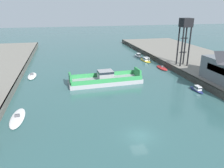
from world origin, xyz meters
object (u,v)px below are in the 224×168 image
(moored_boat_mid_right, at_px, (162,68))
(moored_boat_far_right, at_px, (18,118))
(moored_boat_near_right, at_px, (138,55))
(moored_boat_mid_left, at_px, (146,60))
(moored_boat_near_left, at_px, (32,76))
(moored_boat_far_left, at_px, (197,89))
(crane_tower, at_px, (185,29))
(chain_ferry, at_px, (105,79))

(moored_boat_mid_right, xyz_separation_m, moored_boat_far_right, (-39.65, -25.09, -0.03))
(moored_boat_near_right, distance_m, moored_boat_mid_left, 8.11)
(moored_boat_near_left, bearing_deg, moored_boat_far_left, -27.42)
(moored_boat_mid_right, relative_size, crane_tower, 0.45)
(moored_boat_near_left, relative_size, crane_tower, 0.49)
(moored_boat_mid_left, height_order, moored_boat_far_right, moored_boat_mid_left)
(moored_boat_near_left, bearing_deg, crane_tower, -4.51)
(moored_boat_mid_right, height_order, moored_boat_far_left, moored_boat_far_left)
(crane_tower, bearing_deg, moored_boat_mid_right, 148.25)
(chain_ferry, distance_m, moored_boat_near_left, 21.84)
(moored_boat_mid_left, xyz_separation_m, moored_boat_mid_right, (1.18, -11.19, -0.29))
(moored_boat_near_right, relative_size, moored_boat_far_left, 1.16)
(moored_boat_near_right, bearing_deg, moored_boat_mid_left, -89.72)
(chain_ferry, bearing_deg, crane_tower, 14.66)
(crane_tower, bearing_deg, moored_boat_far_left, -107.81)
(moored_boat_near_right, relative_size, moored_boat_mid_left, 0.78)
(moored_boat_near_right, xyz_separation_m, moored_boat_far_right, (-38.43, -44.39, -0.24))
(moored_boat_far_right, bearing_deg, moored_boat_mid_right, 32.32)
(moored_boat_near_right, relative_size, moored_boat_far_right, 0.75)
(chain_ferry, xyz_separation_m, moored_boat_near_left, (-19.28, 10.23, -0.78))
(moored_boat_mid_left, relative_size, moored_boat_far_right, 0.96)
(moored_boat_far_right, height_order, crane_tower, crane_tower)
(crane_tower, bearing_deg, moored_boat_mid_left, 113.41)
(moored_boat_far_left, relative_size, moored_boat_far_right, 0.64)
(moored_boat_far_left, distance_m, moored_boat_far_right, 39.55)
(moored_boat_far_left, bearing_deg, chain_ferry, 153.08)
(moored_boat_near_left, distance_m, moored_boat_mid_right, 39.84)
(moored_boat_mid_right, distance_m, moored_boat_far_left, 20.01)
(moored_boat_near_left, bearing_deg, moored_boat_near_right, 26.03)
(moored_boat_mid_left, relative_size, moored_boat_mid_right, 1.20)
(moored_boat_far_left, bearing_deg, moored_boat_mid_left, 91.38)
(chain_ferry, bearing_deg, moored_boat_near_right, 56.38)
(chain_ferry, height_order, moored_boat_far_left, chain_ferry)
(moored_boat_near_left, height_order, moored_boat_near_right, moored_boat_near_right)
(moored_boat_near_left, relative_size, moored_boat_far_right, 0.86)
(moored_boat_far_left, bearing_deg, moored_boat_near_right, 91.15)
(chain_ferry, distance_m, moored_boat_near_right, 34.93)
(moored_boat_near_left, height_order, moored_boat_far_left, moored_boat_far_left)
(moored_boat_far_right, bearing_deg, moored_boat_far_left, 7.38)
(chain_ferry, bearing_deg, moored_boat_near_left, 152.06)
(moored_boat_mid_left, height_order, moored_boat_far_left, moored_boat_mid_left)
(moored_boat_far_right, bearing_deg, chain_ferry, 38.72)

